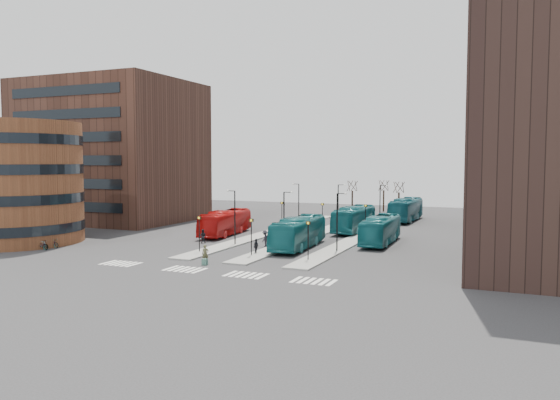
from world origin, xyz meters
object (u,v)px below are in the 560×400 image
at_px(teal_bus_d, 406,210).
at_px(suitcase, 205,262).
at_px(teal_bus_b, 354,219).
at_px(commuter_a, 203,236).
at_px(teal_bus_c, 381,230).
at_px(traveller, 205,254).
at_px(red_bus, 225,223).
at_px(commuter_b, 256,246).
at_px(teal_bus_a, 299,233).
at_px(bicycle_near, 42,245).
at_px(bicycle_far, 52,244).
at_px(bicycle_mid, 42,245).
at_px(commuter_c, 265,239).

bearing_deg(teal_bus_d, suitcase, -101.80).
height_order(teal_bus_b, commuter_a, teal_bus_b).
distance_m(teal_bus_c, teal_bus_d, 25.23).
xyz_separation_m(teal_bus_c, traveller, (-12.29, -18.45, -0.73)).
height_order(red_bus, commuter_b, red_bus).
xyz_separation_m(suitcase, commuter_b, (1.80, 7.12, 0.51)).
bearing_deg(teal_bus_d, teal_bus_a, -99.38).
bearing_deg(traveller, teal_bus_b, 35.33).
bearing_deg(bicycle_near, suitcase, -89.10).
height_order(red_bus, bicycle_near, red_bus).
height_order(teal_bus_d, bicycle_far, teal_bus_d).
bearing_deg(bicycle_near, teal_bus_a, -61.67).
distance_m(suitcase, bicycle_far, 20.69).
height_order(suitcase, bicycle_mid, bicycle_mid).
bearing_deg(teal_bus_c, bicycle_far, -153.54).
xyz_separation_m(red_bus, commuter_b, (9.92, -11.58, -0.80)).
bearing_deg(teal_bus_b, bicycle_near, -133.51).
xyz_separation_m(red_bus, teal_bus_c, (20.01, 0.52, 0.00)).
bearing_deg(bicycle_near, commuter_b, -71.20).
xyz_separation_m(suitcase, teal_bus_a, (4.32, 12.62, 1.41)).
bearing_deg(teal_bus_a, red_bus, 150.42).
xyz_separation_m(suitcase, teal_bus_c, (11.90, 19.22, 1.31)).
relative_size(suitcase, bicycle_near, 0.32).
height_order(teal_bus_a, teal_bus_b, teal_bus_b).
xyz_separation_m(commuter_a, bicycle_mid, (-13.43, -10.86, -0.28)).
height_order(teal_bus_b, traveller, teal_bus_b).
relative_size(commuter_b, commuter_c, 0.87).
height_order(teal_bus_b, commuter_b, teal_bus_b).
bearing_deg(bicycle_near, traveller, -86.96).
bearing_deg(teal_bus_b, commuter_c, -108.40).
relative_size(commuter_a, commuter_c, 0.89).
bearing_deg(teal_bus_d, teal_bus_c, -85.10).
distance_m(traveller, bicycle_mid, 20.20).
relative_size(teal_bus_a, teal_bus_d, 0.93).
bearing_deg(teal_bus_d, bicycle_far, -124.82).
xyz_separation_m(teal_bus_b, commuter_a, (-13.35, -17.03, -0.90)).
xyz_separation_m(teal_bus_b, bicycle_mid, (-26.79, -27.89, -1.18)).
relative_size(commuter_b, bicycle_near, 0.87).
relative_size(suitcase, teal_bus_d, 0.04).
height_order(red_bus, teal_bus_c, teal_bus_c).
bearing_deg(commuter_b, bicycle_mid, 107.19).
bearing_deg(commuter_a, bicycle_far, 13.77).
bearing_deg(commuter_a, commuter_b, 132.53).
height_order(teal_bus_a, teal_bus_c, teal_bus_a).
bearing_deg(bicycle_far, traveller, -96.62).
distance_m(teal_bus_c, commuter_c, 13.47).
relative_size(bicycle_near, bicycle_mid, 1.03).
distance_m(teal_bus_a, traveller, 12.78).
xyz_separation_m(teal_bus_a, bicycle_near, (-24.91, -12.01, -1.22)).
bearing_deg(commuter_c, teal_bus_a, 96.46).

